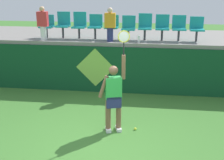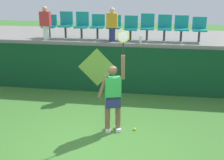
{
  "view_description": "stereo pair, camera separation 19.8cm",
  "coord_description": "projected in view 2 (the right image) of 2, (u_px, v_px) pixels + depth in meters",
  "views": [
    {
      "loc": [
        1.07,
        -6.29,
        3.63
      ],
      "look_at": [
        0.1,
        1.21,
        1.15
      ],
      "focal_mm": 50.36,
      "sensor_mm": 36.0,
      "label": 1
    },
    {
      "loc": [
        1.27,
        -6.26,
        3.63
      ],
      "look_at": [
        0.1,
        1.21,
        1.15
      ],
      "focal_mm": 50.36,
      "sensor_mm": 36.0,
      "label": 2
    }
  ],
  "objects": [
    {
      "name": "spectator_0",
      "position": [
        112.0,
        24.0,
        10.0
      ],
      "size": [
        0.34,
        0.2,
        1.07
      ],
      "color": "navy",
      "rests_on": "spectator_platform"
    },
    {
      "name": "tennis_player",
      "position": [
        113.0,
        95.0,
        7.52
      ],
      "size": [
        0.73,
        0.36,
        2.49
      ],
      "color": "white",
      "rests_on": "ground_plane"
    },
    {
      "name": "stadium_chair_7",
      "position": [
        165.0,
        26.0,
        10.17
      ],
      "size": [
        0.44,
        0.42,
        0.83
      ],
      "color": "#38383D",
      "rests_on": "spectator_platform"
    },
    {
      "name": "stadium_chair_2",
      "position": [
        82.0,
        24.0,
        10.57
      ],
      "size": [
        0.44,
        0.42,
        0.88
      ],
      "color": "#38383D",
      "rests_on": "spectator_platform"
    },
    {
      "name": "wall_signage_mount",
      "position": [
        98.0,
        92.0,
        10.45
      ],
      "size": [
        1.27,
        0.01,
        1.48
      ],
      "color": "#0F4223",
      "rests_on": "ground_plane"
    },
    {
      "name": "court_back_wall",
      "position": [
        120.0,
        70.0,
        10.2
      ],
      "size": [
        13.34,
        0.2,
        1.53
      ],
      "primitive_type": "cube",
      "color": "#0F4223",
      "rests_on": "ground_plane"
    },
    {
      "name": "water_bottle",
      "position": [
        141.0,
        39.0,
        9.9
      ],
      "size": [
        0.07,
        0.07,
        0.23
      ],
      "primitive_type": "cylinder",
      "color": "white",
      "rests_on": "spectator_platform"
    },
    {
      "name": "spectator_platform",
      "position": [
        125.0,
        37.0,
        11.3
      ],
      "size": [
        13.34,
        2.98,
        0.12
      ],
      "primitive_type": "cube",
      "color": "gray",
      "rests_on": "court_back_wall"
    },
    {
      "name": "spectator_1",
      "position": [
        45.0,
        22.0,
        10.33
      ],
      "size": [
        0.34,
        0.2,
        1.09
      ],
      "color": "white",
      "rests_on": "spectator_platform"
    },
    {
      "name": "stadium_chair_6",
      "position": [
        147.0,
        26.0,
        10.25
      ],
      "size": [
        0.44,
        0.42,
        0.85
      ],
      "color": "#38383D",
      "rests_on": "spectator_platform"
    },
    {
      "name": "stadium_chair_1",
      "position": [
        66.0,
        23.0,
        10.64
      ],
      "size": [
        0.44,
        0.42,
        0.88
      ],
      "color": "#38383D",
      "rests_on": "spectator_platform"
    },
    {
      "name": "stadium_chair_3",
      "position": [
        98.0,
        25.0,
        10.49
      ],
      "size": [
        0.44,
        0.42,
        0.8
      ],
      "color": "#38383D",
      "rests_on": "spectator_platform"
    },
    {
      "name": "ground_plane",
      "position": [
        100.0,
        144.0,
        7.2
      ],
      "size": [
        40.0,
        40.0,
        0.0
      ],
      "primitive_type": "plane",
      "color": "#3D752D"
    },
    {
      "name": "stadium_chair_8",
      "position": [
        181.0,
        27.0,
        10.09
      ],
      "size": [
        0.44,
        0.42,
        0.81
      ],
      "color": "#38383D",
      "rests_on": "spectator_platform"
    },
    {
      "name": "stadium_chair_4",
      "position": [
        114.0,
        25.0,
        10.41
      ],
      "size": [
        0.44,
        0.42,
        0.79
      ],
      "color": "#38383D",
      "rests_on": "spectator_platform"
    },
    {
      "name": "stadium_chair_0",
      "position": [
        50.0,
        25.0,
        10.74
      ],
      "size": [
        0.44,
        0.42,
        0.77
      ],
      "color": "#38383D",
      "rests_on": "spectator_platform"
    },
    {
      "name": "stadium_chair_5",
      "position": [
        131.0,
        27.0,
        10.34
      ],
      "size": [
        0.44,
        0.42,
        0.78
      ],
      "color": "#38383D",
      "rests_on": "spectator_platform"
    },
    {
      "name": "stadium_chair_9",
      "position": [
        199.0,
        28.0,
        10.01
      ],
      "size": [
        0.44,
        0.42,
        0.78
      ],
      "color": "#38383D",
      "rests_on": "spectator_platform"
    },
    {
      "name": "tennis_ball",
      "position": [
        135.0,
        129.0,
        7.81
      ],
      "size": [
        0.07,
        0.07,
        0.07
      ],
      "primitive_type": "sphere",
      "color": "#D1E533",
      "rests_on": "ground_plane"
    }
  ]
}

